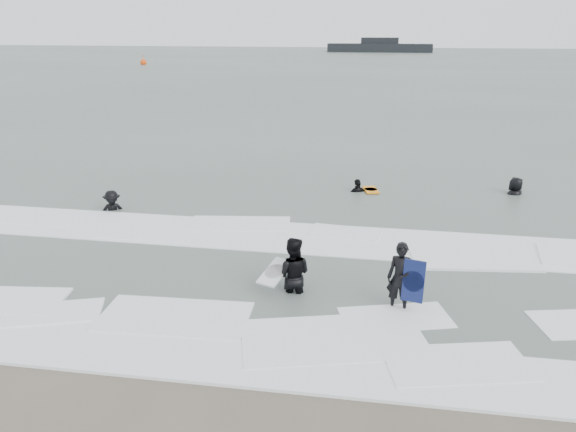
% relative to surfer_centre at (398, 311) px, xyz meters
% --- Properties ---
extents(ground, '(320.00, 320.00, 0.00)m').
position_rel_surfer_centre_xyz_m(ground, '(-3.11, -1.98, 0.00)').
color(ground, brown).
rests_on(ground, ground).
extents(sea, '(320.00, 320.00, 0.00)m').
position_rel_surfer_centre_xyz_m(sea, '(-3.11, 78.02, 0.06)').
color(sea, '#47544C').
rests_on(sea, ground).
extents(surfer_centre, '(0.69, 0.52, 1.68)m').
position_rel_surfer_centre_xyz_m(surfer_centre, '(0.00, 0.00, 0.00)').
color(surfer_centre, black).
rests_on(surfer_centre, ground).
extents(surfer_wading, '(0.99, 0.80, 1.95)m').
position_rel_surfer_centre_xyz_m(surfer_wading, '(-2.56, 0.56, 0.00)').
color(surfer_wading, black).
rests_on(surfer_wading, ground).
extents(surfer_breaker, '(1.21, 1.03, 1.63)m').
position_rel_surfer_centre_xyz_m(surfer_breaker, '(-9.81, 5.54, 0.00)').
color(surfer_breaker, black).
rests_on(surfer_breaker, ground).
extents(surfer_right_near, '(1.07, 0.82, 1.69)m').
position_rel_surfer_centre_xyz_m(surfer_right_near, '(-1.50, 9.47, 0.00)').
color(surfer_right_near, black).
rests_on(surfer_right_near, ground).
extents(surfer_right_far, '(1.08, 1.04, 1.86)m').
position_rel_surfer_centre_xyz_m(surfer_right_far, '(4.48, 10.16, 0.00)').
color(surfer_right_far, black).
rests_on(surfer_right_far, ground).
extents(surf_foam, '(30.03, 9.06, 0.09)m').
position_rel_surfer_centre_xyz_m(surf_foam, '(-3.11, 1.72, 0.04)').
color(surf_foam, white).
rests_on(surf_foam, ground).
extents(bodyboards, '(3.90, 10.40, 1.25)m').
position_rel_surfer_centre_xyz_m(bodyboards, '(-1.25, 3.32, 0.50)').
color(bodyboards, '#0E1643').
rests_on(bodyboards, ground).
extents(buoy, '(1.00, 1.00, 1.65)m').
position_rel_surfer_centre_xyz_m(buoy, '(-40.55, 77.60, 0.42)').
color(buoy, '#F4420A').
rests_on(buoy, ground).
extents(vessel_horizon, '(24.59, 4.39, 3.34)m').
position_rel_surfer_centre_xyz_m(vessel_horizon, '(-3.56, 129.50, 1.25)').
color(vessel_horizon, black).
rests_on(vessel_horizon, ground).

